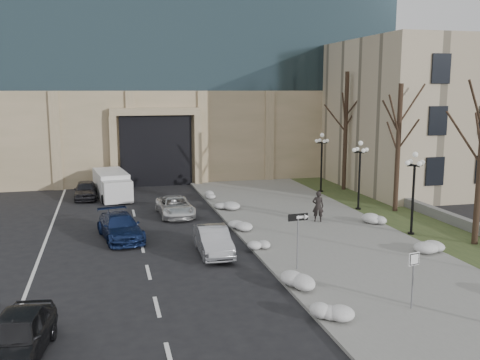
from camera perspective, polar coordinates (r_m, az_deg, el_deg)
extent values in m
cube|color=gray|center=(30.75, 8.62, -5.66)|extent=(9.00, 40.00, 0.12)
cube|color=gray|center=(29.34, 0.44, -6.28)|extent=(0.30, 40.00, 0.14)
cube|color=#334422|center=(33.75, 18.88, -4.72)|extent=(4.00, 40.00, 0.10)
cube|color=slate|center=(36.39, 19.85, -3.26)|extent=(0.50, 30.00, 0.70)
cube|color=tan|center=(55.79, -7.88, 5.33)|extent=(40.00, 20.00, 8.00)
cube|color=black|center=(46.76, -9.06, 3.24)|extent=(6.00, 2.50, 6.00)
cube|color=tan|center=(45.12, -9.00, 7.22)|extent=(7.50, 0.60, 0.60)
cube|color=tan|center=(45.19, -13.32, 2.88)|extent=(0.60, 0.60, 6.00)
cube|color=tan|center=(45.83, -4.53, 3.21)|extent=(0.60, 0.60, 6.00)
cube|color=#C5B493|center=(51.17, 22.05, 6.58)|extent=(22.00, 18.00, 12.00)
cube|color=black|center=(39.56, 20.02, 0.89)|extent=(1.40, 0.25, 2.00)
cube|color=black|center=(39.21, 20.31, 5.96)|extent=(1.40, 0.25, 2.00)
cube|color=black|center=(39.18, 20.61, 11.06)|extent=(1.40, 0.25, 2.00)
imported|color=black|center=(18.11, -22.79, -15.17)|extent=(2.35, 4.59, 1.49)
imported|color=#A6A7AD|center=(26.75, -2.87, -6.48)|extent=(1.55, 4.24, 1.39)
imported|color=navy|center=(30.07, -12.66, -4.89)|extent=(2.75, 5.06, 1.39)
imported|color=silver|center=(34.93, -6.93, -2.81)|extent=(2.28, 4.59, 1.25)
imported|color=#2B2B30|center=(41.64, -16.14, -1.03)|extent=(1.61, 3.98, 1.35)
imported|color=black|center=(32.99, 8.32, -2.79)|extent=(0.81, 0.67, 1.90)
cube|color=silver|center=(42.23, -13.60, -0.38)|extent=(2.78, 5.08, 1.93)
cube|color=silver|center=(39.42, -12.95, -1.20)|extent=(2.23, 1.81, 1.55)
cylinder|color=black|center=(39.57, -14.35, -2.00)|extent=(0.33, 0.70, 0.68)
cylinder|color=black|center=(39.87, -11.60, -1.81)|extent=(0.33, 0.70, 0.68)
cylinder|color=black|center=(43.62, -15.11, -0.96)|extent=(0.33, 0.70, 0.68)
cylinder|color=black|center=(43.89, -12.61, -0.80)|extent=(0.33, 0.70, 0.68)
cylinder|color=slate|center=(24.25, 6.16, -6.73)|extent=(0.06, 0.06, 2.61)
cube|color=black|center=(23.94, 6.21, -3.96)|extent=(0.95, 0.12, 0.32)
cube|color=white|center=(23.98, 6.56, -3.95)|extent=(0.45, 0.05, 0.12)
cone|color=white|center=(24.08, 7.11, -3.90)|extent=(0.24, 0.28, 0.26)
cylinder|color=slate|center=(20.95, 17.93, -10.39)|extent=(0.06, 0.06, 2.22)
cube|color=white|center=(20.66, 18.06, -8.01)|extent=(0.48, 0.14, 0.49)
cube|color=black|center=(20.64, 18.11, -8.03)|extent=(0.42, 0.10, 0.42)
cube|color=white|center=(20.64, 18.12, -8.03)|extent=(0.36, 0.09, 0.36)
ellipsoid|color=silver|center=(19.52, 10.00, -14.12)|extent=(1.10, 1.60, 0.36)
ellipsoid|color=silver|center=(22.58, 6.54, -10.69)|extent=(1.10, 1.60, 0.36)
ellipsoid|color=silver|center=(27.57, 2.10, -6.83)|extent=(1.10, 1.60, 0.36)
ellipsoid|color=silver|center=(30.91, 0.01, -5.01)|extent=(1.10, 1.60, 0.36)
ellipsoid|color=silver|center=(36.03, -1.54, -2.89)|extent=(1.10, 1.60, 0.36)
ellipsoid|color=silver|center=(39.83, -2.95, -1.69)|extent=(1.10, 1.60, 0.36)
ellipsoid|color=silver|center=(28.24, 19.86, -7.02)|extent=(1.10, 1.60, 0.36)
ellipsoid|color=silver|center=(33.48, 14.18, -4.16)|extent=(1.10, 1.60, 0.36)
cylinder|color=black|center=(31.62, 17.77, -5.52)|extent=(0.36, 0.36, 0.20)
cylinder|color=black|center=(31.19, 17.95, -2.14)|extent=(0.14, 0.14, 4.00)
cylinder|color=black|center=(30.86, 18.14, 1.49)|extent=(0.10, 0.90, 0.10)
cylinder|color=black|center=(30.86, 18.14, 1.49)|extent=(0.90, 0.10, 0.10)
sphere|color=silver|center=(30.79, 18.20, 2.60)|extent=(0.32, 0.32, 0.32)
sphere|color=silver|center=(31.09, 18.86, 1.79)|extent=(0.28, 0.28, 0.28)
sphere|color=silver|center=(30.61, 17.44, 1.75)|extent=(0.28, 0.28, 0.28)
sphere|color=silver|center=(31.22, 17.72, 1.88)|extent=(0.28, 0.28, 0.28)
sphere|color=silver|center=(30.47, 18.61, 1.65)|extent=(0.28, 0.28, 0.28)
cylinder|color=black|center=(37.11, 12.48, -3.06)|extent=(0.36, 0.36, 0.20)
cylinder|color=black|center=(36.75, 12.59, -0.17)|extent=(0.14, 0.14, 4.00)
cylinder|color=black|center=(36.47, 12.71, 2.93)|extent=(0.10, 0.90, 0.10)
cylinder|color=black|center=(36.47, 12.71, 2.93)|extent=(0.90, 0.10, 0.10)
sphere|color=silver|center=(36.41, 12.74, 3.86)|extent=(0.32, 0.32, 0.32)
sphere|color=silver|center=(36.66, 13.34, 3.17)|extent=(0.28, 0.28, 0.28)
sphere|color=silver|center=(36.25, 12.08, 3.15)|extent=(0.28, 0.28, 0.28)
sphere|color=silver|center=(36.85, 12.40, 3.24)|extent=(0.28, 0.28, 0.28)
sphere|color=silver|center=(36.06, 13.04, 3.08)|extent=(0.28, 0.28, 0.28)
cylinder|color=black|center=(42.89, 8.61, -1.24)|extent=(0.36, 0.36, 0.20)
cylinder|color=black|center=(42.58, 8.67, 1.27)|extent=(0.14, 0.14, 4.00)
cylinder|color=black|center=(42.33, 8.74, 3.95)|extent=(0.10, 0.90, 0.10)
cylinder|color=black|center=(42.33, 8.74, 3.95)|extent=(0.90, 0.10, 0.10)
sphere|color=silver|center=(42.28, 8.76, 4.76)|extent=(0.32, 0.32, 0.32)
sphere|color=silver|center=(42.50, 9.30, 4.16)|extent=(0.28, 0.28, 0.28)
sphere|color=silver|center=(42.15, 8.18, 4.15)|extent=(0.28, 0.28, 0.28)
sphere|color=silver|center=(42.73, 8.51, 4.21)|extent=(0.28, 0.28, 0.28)
sphere|color=silver|center=(41.91, 8.98, 4.10)|extent=(0.28, 0.28, 0.28)
cylinder|color=black|center=(36.63, 16.50, 3.19)|extent=(0.32, 0.32, 8.50)
cylinder|color=black|center=(43.62, 11.18, 5.04)|extent=(0.32, 0.32, 9.50)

